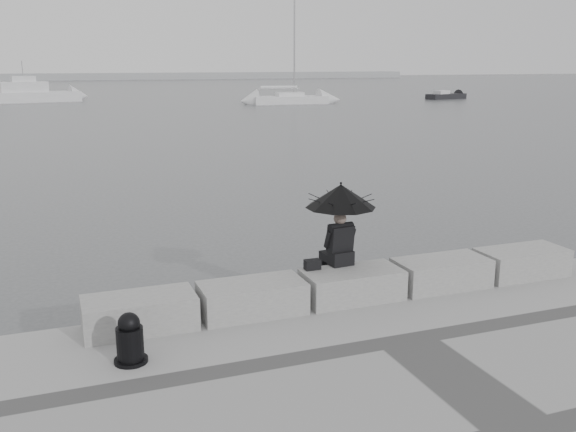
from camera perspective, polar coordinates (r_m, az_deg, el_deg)
name	(u,v)px	position (r m, az deg, el deg)	size (l,w,h in m)	color
ground	(339,318)	(11.16, 4.59, -9.03)	(360.00, 360.00, 0.00)	#45474A
stone_block_far_left	(140,313)	(9.59, -13.05, -8.42)	(1.60, 0.80, 0.50)	gray
stone_block_left	(252,298)	(9.92, -3.21, -7.32)	(1.60, 0.80, 0.50)	gray
stone_block_centre	(352,285)	(10.52, 5.71, -6.13)	(1.60, 0.80, 0.50)	gray
stone_block_right	(441,273)	(11.34, 13.47, -4.97)	(1.60, 0.80, 0.50)	gray
stone_block_far_right	(522,263)	(12.34, 20.05, -3.91)	(1.60, 0.80, 0.50)	gray
seated_person	(341,205)	(10.47, 4.72, 0.94)	(1.16, 1.16, 1.39)	black
bag	(312,265)	(10.41, 2.18, -4.33)	(0.26, 0.15, 0.16)	black
mooring_bollard	(130,342)	(8.60, -13.87, -10.81)	(0.43, 0.43, 0.69)	black
distant_landmass	(24,77)	(163.89, -22.40, 11.37)	(180.00, 8.00, 2.80)	#9A9DA0
sailboat_right	(290,99)	(67.87, 0.16, 10.38)	(7.98, 3.00, 12.90)	silver
motor_cruiser	(34,94)	(76.10, -21.65, 10.07)	(9.85, 4.19, 4.50)	silver
small_motorboat	(446,96)	(79.39, 13.87, 10.31)	(5.62, 2.86, 1.10)	black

